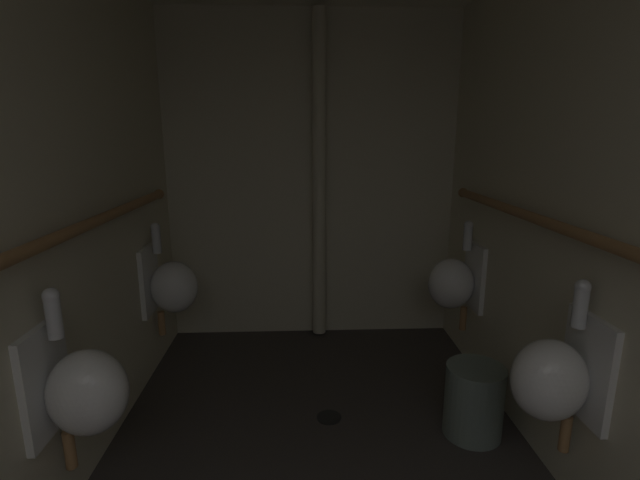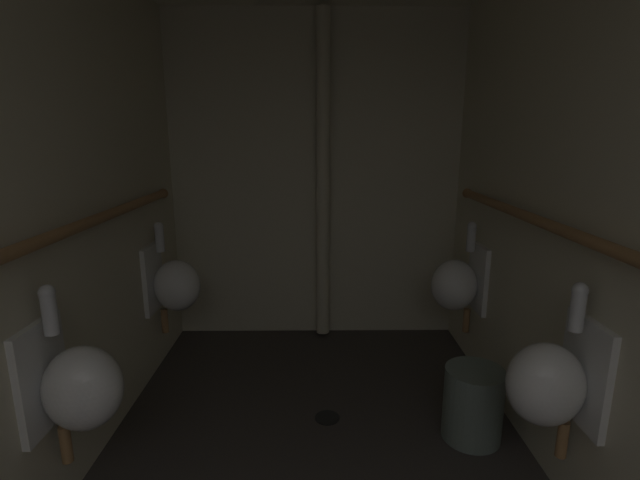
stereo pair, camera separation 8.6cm
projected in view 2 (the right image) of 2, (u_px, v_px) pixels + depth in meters
wall_left at (2, 234)px, 1.61m from camera, size 0.06×3.85×2.42m
wall_right at (626, 233)px, 1.63m from camera, size 0.06×3.85×2.42m
wall_back at (316, 181)px, 3.47m from camera, size 2.28×0.06×2.42m
urinal_left_mid at (78, 385)px, 1.78m from camera, size 0.32×0.30×0.76m
urinal_left_far at (174, 284)px, 2.99m from camera, size 0.32×0.30×0.76m
urinal_right_mid at (551, 382)px, 1.81m from camera, size 0.32×0.30×0.76m
urinal_right_far at (458, 283)px, 3.00m from camera, size 0.32×0.30×0.76m
supply_pipe_left at (26, 247)px, 1.60m from camera, size 0.06×3.06×0.06m
supply_pipe_right at (600, 245)px, 1.64m from camera, size 0.06×3.00×0.06m
standpipe_back_wall at (323, 182)px, 3.36m from camera, size 0.10×0.10×2.37m
floor_drain at (328, 417)px, 2.57m from camera, size 0.14×0.14×0.01m
waste_bin at (473, 404)px, 2.37m from camera, size 0.30×0.30×0.38m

